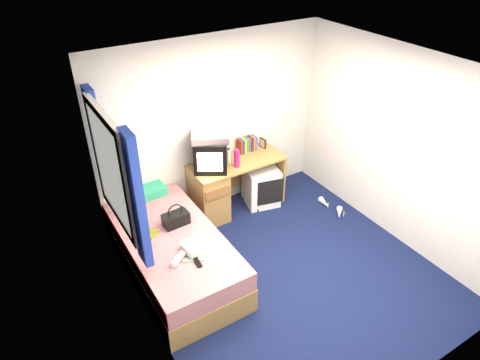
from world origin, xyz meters
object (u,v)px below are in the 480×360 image
aerosol_can (229,156)px  colour_swatch_fan (193,260)px  storage_cube (261,186)px  picture_frame (263,143)px  magazine (144,233)px  vcr (210,137)px  water_bottle (178,259)px  crt_tv (211,155)px  white_heels (332,208)px  bed (174,254)px  remote_control (197,262)px  handbag (176,218)px  desk (219,188)px  pink_water_bottle (237,159)px  pillow (143,192)px  towel (196,246)px

aerosol_can → colour_swatch_fan: size_ratio=0.88×
storage_cube → picture_frame: size_ratio=3.99×
magazine → vcr: bearing=25.4°
water_bottle → colour_swatch_fan: water_bottle is taller
crt_tv → colour_swatch_fan: size_ratio=2.53×
water_bottle → white_heels: 2.58m
bed → remote_control: remote_control is taller
handbag → water_bottle: bearing=-115.5°
desk → picture_frame: 0.90m
bed → crt_tv: (0.91, 0.74, 0.69)m
pink_water_bottle → picture_frame: bearing=24.0°
pillow → towel: (0.11, -1.26, -0.01)m
handbag → towel: size_ratio=1.10×
crt_tv → magazine: bearing=-123.8°
aerosol_can → crt_tv: bearing=-177.0°
pillow → vcr: bearing=-11.0°
vcr → magazine: vcr is taller
storage_cube → magazine: 1.97m
storage_cube → picture_frame: picture_frame is taller
desk → picture_frame: size_ratio=9.29×
handbag → remote_control: handbag is taller
water_bottle → desk: bearing=45.5°
remote_control → towel: bearing=70.5°
magazine → handbag: bearing=-4.5°
storage_cube → magazine: (-1.89, -0.45, 0.27)m
handbag → aerosol_can: bearing=26.8°
towel → water_bottle: 0.26m
pillow → crt_tv: size_ratio=0.94×
pillow → remote_control: pillow is taller
handbag → crt_tv: bearing=34.1°
magazine → white_heels: (2.63, -0.25, -0.51)m
towel → storage_cube: bearing=33.2°
towel → vcr: bearing=54.5°
handbag → magazine: size_ratio=1.08×
aerosol_can → white_heels: (1.20, -0.81, -0.81)m
colour_swatch_fan → pillow: bearing=90.3°
vcr → towel: size_ratio=1.70×
pillow → desk: bearing=-10.1°
pink_water_bottle → water_bottle: 1.70m
aerosol_can → handbag: bearing=-150.7°
bed → handbag: 0.41m
picture_frame → colour_swatch_fan: bearing=-149.5°
handbag → towel: bearing=-92.2°
handbag → vcr: bearing=34.2°
water_bottle → white_heels: water_bottle is taller
desk → water_bottle: desk is taller
aerosol_can → water_bottle: (-1.30, -1.17, -0.27)m
towel → colour_swatch_fan: (-0.10, -0.13, -0.04)m
bed → remote_control: bearing=-85.2°
towel → white_heels: bearing=7.2°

